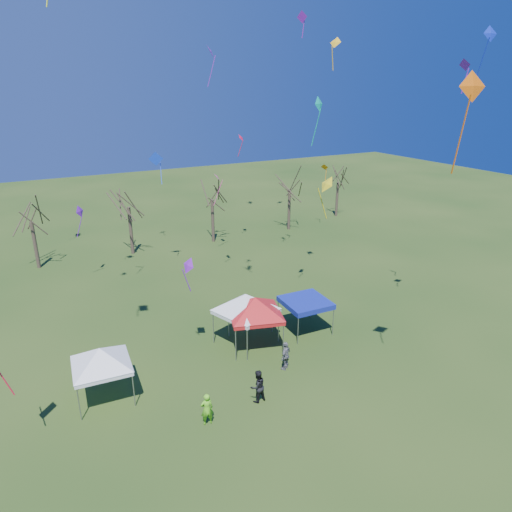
{
  "coord_description": "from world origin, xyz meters",
  "views": [
    {
      "loc": [
        -11.68,
        -18.21,
        15.28
      ],
      "look_at": [
        -0.23,
        3.0,
        6.32
      ],
      "focal_mm": 32.0,
      "sensor_mm": 36.0,
      "label": 1
    }
  ],
  "objects_px": {
    "person_dark": "(258,386)",
    "person_green": "(207,409)",
    "tree_5": "(339,170)",
    "tent_white_west": "(100,352)",
    "tree_1": "(28,205)",
    "tree_4": "(290,176)",
    "person_grey": "(286,356)",
    "tree_3": "(212,184)",
    "tent_red": "(255,301)",
    "tent_white_mid": "(246,297)",
    "tent_blue": "(306,303)",
    "tree_2": "(127,190)"
  },
  "relations": [
    {
      "from": "person_dark",
      "to": "person_green",
      "type": "xyz_separation_m",
      "value": [
        -2.94,
        -0.33,
        -0.05
      ]
    },
    {
      "from": "tree_5",
      "to": "tent_white_west",
      "type": "height_order",
      "value": "tree_5"
    },
    {
      "from": "tree_1",
      "to": "tree_4",
      "type": "relative_size",
      "value": 0.96
    },
    {
      "from": "tree_4",
      "to": "person_grey",
      "type": "xyz_separation_m",
      "value": [
        -14.89,
        -23.29,
        -5.18
      ]
    },
    {
      "from": "tree_3",
      "to": "tent_red",
      "type": "bearing_deg",
      "value": -106.27
    },
    {
      "from": "tree_3",
      "to": "tree_4",
      "type": "distance_m",
      "value": 9.32
    },
    {
      "from": "tree_4",
      "to": "tent_red",
      "type": "bearing_deg",
      "value": -127.0
    },
    {
      "from": "tree_1",
      "to": "person_dark",
      "type": "bearing_deg",
      "value": -71.82
    },
    {
      "from": "tent_white_mid",
      "to": "tent_blue",
      "type": "relative_size",
      "value": 1.4
    },
    {
      "from": "tree_1",
      "to": "tent_red",
      "type": "bearing_deg",
      "value": -62.45
    },
    {
      "from": "tent_white_west",
      "to": "tent_red",
      "type": "distance_m",
      "value": 9.36
    },
    {
      "from": "tree_3",
      "to": "tent_red",
      "type": "height_order",
      "value": "tree_3"
    },
    {
      "from": "tree_1",
      "to": "tent_white_west",
      "type": "relative_size",
      "value": 1.93
    },
    {
      "from": "tree_3",
      "to": "tree_4",
      "type": "relative_size",
      "value": 1.0
    },
    {
      "from": "tree_2",
      "to": "person_green",
      "type": "relative_size",
      "value": 4.83
    },
    {
      "from": "tree_3",
      "to": "tree_5",
      "type": "xyz_separation_m",
      "value": [
        17.69,
        2.02,
        -0.35
      ]
    },
    {
      "from": "person_dark",
      "to": "person_grey",
      "type": "height_order",
      "value": "person_dark"
    },
    {
      "from": "tree_2",
      "to": "person_grey",
      "type": "xyz_separation_m",
      "value": [
        2.83,
        -23.66,
        -5.41
      ]
    },
    {
      "from": "tent_white_west",
      "to": "person_grey",
      "type": "relative_size",
      "value": 2.23
    },
    {
      "from": "tent_white_west",
      "to": "tent_red",
      "type": "xyz_separation_m",
      "value": [
        9.32,
        0.84,
        0.32
      ]
    },
    {
      "from": "tent_white_west",
      "to": "tent_white_mid",
      "type": "xyz_separation_m",
      "value": [
        9.02,
        1.47,
        0.34
      ]
    },
    {
      "from": "tree_5",
      "to": "tent_white_west",
      "type": "relative_size",
      "value": 1.91
    },
    {
      "from": "tree_4",
      "to": "person_dark",
      "type": "height_order",
      "value": "tree_4"
    },
    {
      "from": "tent_white_west",
      "to": "tree_3",
      "type": "bearing_deg",
      "value": 54.18
    },
    {
      "from": "tree_3",
      "to": "tree_5",
      "type": "distance_m",
      "value": 17.81
    },
    {
      "from": "person_dark",
      "to": "tree_1",
      "type": "bearing_deg",
      "value": -76.45
    },
    {
      "from": "person_grey",
      "to": "tent_white_west",
      "type": "bearing_deg",
      "value": -47.56
    },
    {
      "from": "tree_2",
      "to": "person_green",
      "type": "distance_m",
      "value": 26.49
    },
    {
      "from": "tent_red",
      "to": "tree_5",
      "type": "bearing_deg",
      "value": 43.35
    },
    {
      "from": "tent_white_mid",
      "to": "tree_5",
      "type": "bearing_deg",
      "value": 42.18
    },
    {
      "from": "tree_5",
      "to": "person_grey",
      "type": "bearing_deg",
      "value": -132.54
    },
    {
      "from": "tree_2",
      "to": "tent_blue",
      "type": "xyz_separation_m",
      "value": [
        6.3,
        -20.5,
        -4.25
      ]
    },
    {
      "from": "tree_4",
      "to": "person_green",
      "type": "relative_size",
      "value": 4.66
    },
    {
      "from": "tree_2",
      "to": "person_grey",
      "type": "distance_m",
      "value": 24.44
    },
    {
      "from": "tree_2",
      "to": "person_grey",
      "type": "relative_size",
      "value": 4.67
    },
    {
      "from": "tree_1",
      "to": "tree_2",
      "type": "bearing_deg",
      "value": -1.85
    },
    {
      "from": "tent_red",
      "to": "tree_1",
      "type": "bearing_deg",
      "value": 117.55
    },
    {
      "from": "tent_blue",
      "to": "person_green",
      "type": "relative_size",
      "value": 1.75
    },
    {
      "from": "tent_blue",
      "to": "tree_4",
      "type": "bearing_deg",
      "value": 60.43
    },
    {
      "from": "person_dark",
      "to": "person_grey",
      "type": "relative_size",
      "value": 1.02
    },
    {
      "from": "tree_5",
      "to": "tent_red",
      "type": "xyz_separation_m",
      "value": [
        -23.6,
        -22.28,
        -2.62
      ]
    },
    {
      "from": "person_grey",
      "to": "tree_3",
      "type": "bearing_deg",
      "value": -138.02
    },
    {
      "from": "tent_red",
      "to": "person_green",
      "type": "distance_m",
      "value": 7.8
    },
    {
      "from": "tree_2",
      "to": "person_green",
      "type": "height_order",
      "value": "tree_2"
    },
    {
      "from": "tree_5",
      "to": "person_green",
      "type": "relative_size",
      "value": 4.41
    },
    {
      "from": "tent_blue",
      "to": "person_grey",
      "type": "xyz_separation_m",
      "value": [
        -3.47,
        -3.16,
        -1.17
      ]
    },
    {
      "from": "tent_white_west",
      "to": "tent_red",
      "type": "bearing_deg",
      "value": 5.16
    },
    {
      "from": "tree_1",
      "to": "person_grey",
      "type": "bearing_deg",
      "value": -64.86
    },
    {
      "from": "person_grey",
      "to": "person_green",
      "type": "bearing_deg",
      "value": -14.45
    },
    {
      "from": "tree_3",
      "to": "tree_4",
      "type": "height_order",
      "value": "tree_3"
    }
  ]
}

